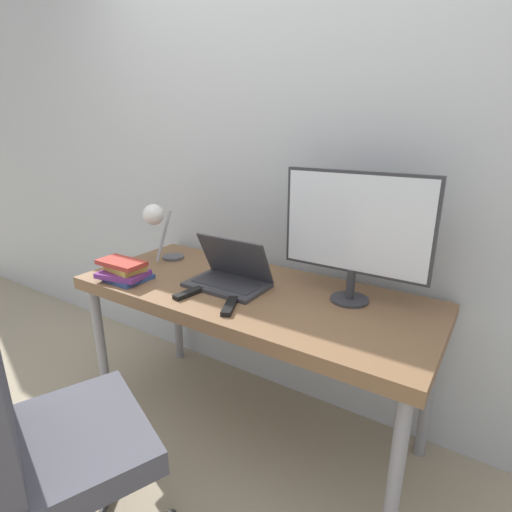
{
  "coord_description": "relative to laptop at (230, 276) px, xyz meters",
  "views": [
    {
      "loc": [
        0.94,
        -1.05,
        1.48
      ],
      "look_at": [
        0.05,
        0.31,
        0.95
      ],
      "focal_mm": 28.0,
      "sensor_mm": 36.0,
      "label": 1
    }
  ],
  "objects": [
    {
      "name": "book_stack",
      "position": [
        -0.47,
        -0.22,
        -0.0
      ],
      "size": [
        0.25,
        0.21,
        0.1
      ],
      "color": "#334C8C",
      "rests_on": "desk"
    },
    {
      "name": "laptop",
      "position": [
        0.0,
        0.0,
        0.0
      ],
      "size": [
        0.37,
        0.24,
        0.23
      ],
      "color": "#38383D",
      "rests_on": "desk"
    },
    {
      "name": "monitor",
      "position": [
        0.53,
        0.14,
        0.27
      ],
      "size": [
        0.61,
        0.16,
        0.55
      ],
      "color": "#333338",
      "rests_on": "desk"
    },
    {
      "name": "game_controller",
      "position": [
        -0.44,
        -0.21,
        -0.03
      ],
      "size": [
        0.15,
        0.1,
        0.04
      ],
      "color": "black",
      "rests_on": "desk"
    },
    {
      "name": "tv_remote",
      "position": [
        -0.08,
        -0.19,
        -0.04
      ],
      "size": [
        0.06,
        0.15,
        0.02
      ],
      "color": "black",
      "rests_on": "desk"
    },
    {
      "name": "desk",
      "position": [
        0.11,
        0.01,
        -0.11
      ],
      "size": [
        1.65,
        0.69,
        0.77
      ],
      "color": "brown",
      "rests_on": "ground_plane"
    },
    {
      "name": "desk_lamp",
      "position": [
        -0.5,
        0.05,
        0.18
      ],
      "size": [
        0.12,
        0.23,
        0.33
      ],
      "color": "#4C4C51",
      "rests_on": "desk"
    },
    {
      "name": "media_remote",
      "position": [
        0.15,
        -0.2,
        -0.04
      ],
      "size": [
        0.1,
        0.17,
        0.02
      ],
      "color": "black",
      "rests_on": "desk"
    },
    {
      "name": "ground_plane",
      "position": [
        0.11,
        -0.33,
        -0.81
      ],
      "size": [
        12.0,
        12.0,
        0.0
      ],
      "primitive_type": "plane",
      "color": "tan"
    },
    {
      "name": "office_chair",
      "position": [
        -0.09,
        -0.89,
        -0.25
      ],
      "size": [
        0.66,
        0.62,
        1.01
      ],
      "color": "black",
      "rests_on": "ground_plane"
    },
    {
      "name": "wall_back",
      "position": [
        0.11,
        0.42,
        0.49
      ],
      "size": [
        8.0,
        0.05,
        2.6
      ],
      "color": "silver",
      "rests_on": "ground_plane"
    }
  ]
}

